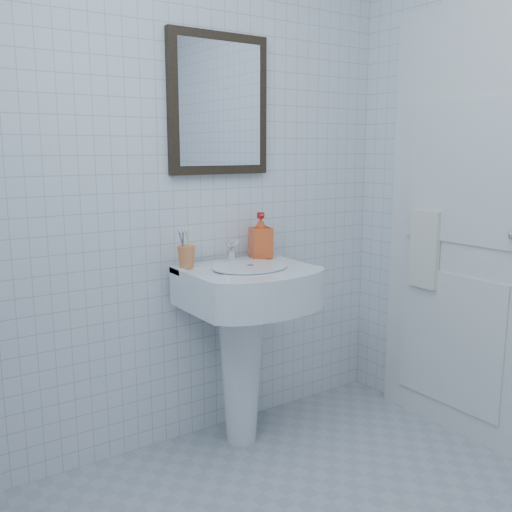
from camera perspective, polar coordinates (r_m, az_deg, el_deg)
wall_back at (r=2.58m, az=-6.95°, el=8.27°), size 2.20×0.02×2.50m
washbasin at (r=2.59m, az=-1.25°, el=-6.86°), size 0.55×0.41×0.85m
faucet at (r=2.60m, az=-2.50°, el=0.39°), size 0.04×0.10×0.11m
toothbrush_cup at (r=2.49m, az=-6.97°, el=-0.07°), size 0.10×0.10×0.09m
soap_dispenser at (r=2.69m, az=0.47°, el=2.08°), size 0.12×0.12×0.21m
wall_mirror at (r=2.65m, az=-3.72°, el=14.89°), size 0.50×0.04×0.62m
bathroom_door at (r=2.82m, az=19.70°, el=2.82°), size 0.04×0.80×2.00m
towel_ring at (r=2.90m, az=16.94°, el=4.17°), size 0.01×0.18×0.18m
hand_towel at (r=2.90m, az=16.50°, el=0.62°), size 0.03×0.16×0.38m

